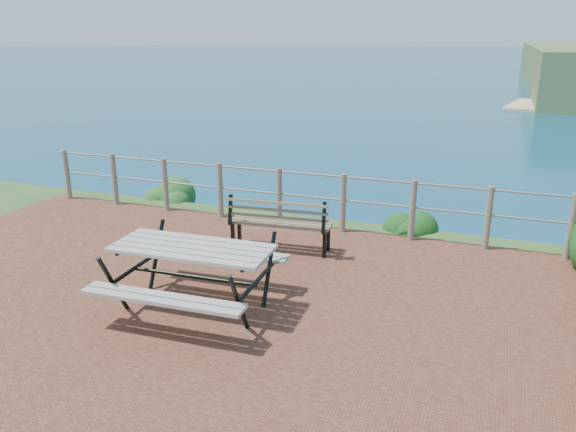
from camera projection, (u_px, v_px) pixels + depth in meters
name	position (u px, v px, depth m)	size (l,w,h in m)	color
ground	(180.00, 306.00, 6.94)	(10.00, 7.00, 0.12)	brown
ocean	(497.00, 45.00, 185.02)	(1200.00, 1200.00, 0.00)	#12546F
safety_railing	(279.00, 194.00, 9.74)	(9.40, 0.10, 1.00)	#6B5B4C
picnic_table	(193.00, 270.00, 6.72)	(1.93, 1.64, 0.80)	gray
park_bench	(280.00, 215.00, 8.56)	(1.60, 0.53, 0.89)	brown
shrub_lip_west	(168.00, 197.00, 11.62)	(0.87, 0.87, 0.65)	#254B1C
shrub_lip_east	(408.00, 229.00, 9.72)	(0.82, 0.82, 0.58)	#133F15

